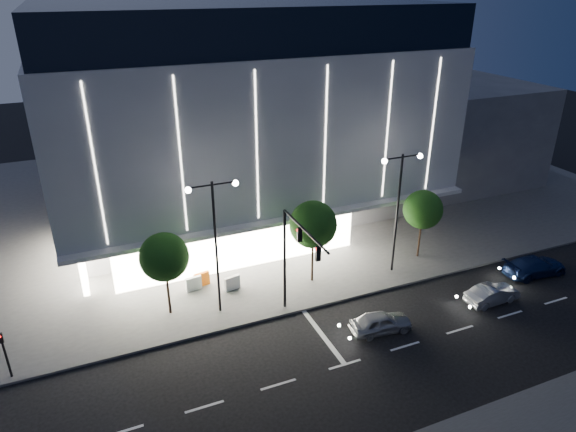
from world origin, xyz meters
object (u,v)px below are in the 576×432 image
(street_lamp_west, at_px, (215,229))
(barrier_b, at_px, (194,284))
(tree_left, at_px, (165,259))
(street_lamp_east, at_px, (399,197))
(tree_mid, at_px, (313,227))
(ped_signal_far, at_px, (4,351))
(barrier_d, at_px, (232,283))
(barrier_c, at_px, (202,279))
(car_third, at_px, (535,266))
(traffic_mast, at_px, (294,250))
(car_second, at_px, (492,294))
(car_lead, at_px, (381,322))
(tree_right, at_px, (423,211))

(street_lamp_west, relative_size, barrier_b, 8.18)
(tree_left, height_order, barrier_b, tree_left)
(street_lamp_east, xyz_separation_m, tree_mid, (-5.97, 1.02, -1.62))
(ped_signal_far, xyz_separation_m, barrier_d, (13.48, 3.57, -1.24))
(barrier_c, bearing_deg, street_lamp_west, -94.73)
(tree_left, distance_m, barrier_d, 5.69)
(tree_left, distance_m, barrier_b, 4.41)
(barrier_d, bearing_deg, car_third, -28.89)
(tree_left, relative_size, barrier_c, 5.20)
(street_lamp_west, distance_m, barrier_d, 5.89)
(car_third, bearing_deg, barrier_b, 76.38)
(traffic_mast, height_order, car_second, traffic_mast)
(tree_left, bearing_deg, traffic_mast, -27.84)
(barrier_c, bearing_deg, car_second, -38.65)
(street_lamp_east, bearing_deg, street_lamp_west, 180.00)
(car_lead, bearing_deg, barrier_d, 47.64)
(ped_signal_far, distance_m, car_third, 34.40)
(traffic_mast, height_order, street_lamp_west, street_lamp_west)
(tree_mid, bearing_deg, barrier_d, 169.26)
(tree_right, bearing_deg, barrier_c, 171.91)
(street_lamp_east, xyz_separation_m, tree_left, (-15.97, 1.02, -1.92))
(car_lead, distance_m, barrier_b, 12.83)
(traffic_mast, relative_size, street_lamp_west, 0.79)
(street_lamp_west, relative_size, ped_signal_far, 3.00)
(tree_right, xyz_separation_m, barrier_c, (-16.35, 2.33, -3.23))
(barrier_d, bearing_deg, barrier_c, 133.15)
(traffic_mast, relative_size, barrier_c, 6.43)
(ped_signal_far, relative_size, car_third, 0.63)
(traffic_mast, distance_m, tree_left, 7.95)
(ped_signal_far, xyz_separation_m, car_third, (34.26, -2.86, -1.19))
(car_lead, xyz_separation_m, barrier_d, (-6.94, 7.78, -0.01))
(street_lamp_west, height_order, barrier_c, street_lamp_west)
(car_second, height_order, barrier_c, car_second)
(ped_signal_far, distance_m, car_second, 29.25)
(ped_signal_far, xyz_separation_m, tree_mid, (19.03, 2.52, 2.45))
(tree_right, bearing_deg, car_lead, -138.52)
(car_second, bearing_deg, barrier_c, 59.87)
(car_second, relative_size, barrier_b, 3.49)
(street_lamp_west, distance_m, ped_signal_far, 12.76)
(ped_signal_far, xyz_separation_m, car_lead, (20.42, -4.20, -1.23))
(traffic_mast, bearing_deg, barrier_b, 131.23)
(traffic_mast, distance_m, barrier_c, 8.60)
(street_lamp_east, height_order, tree_mid, street_lamp_east)
(tree_right, bearing_deg, car_second, -82.96)
(ped_signal_far, bearing_deg, traffic_mast, -4.15)
(tree_left, bearing_deg, tree_mid, 0.00)
(tree_mid, distance_m, tree_right, 9.01)
(tree_right, distance_m, barrier_c, 16.83)
(tree_left, bearing_deg, street_lamp_west, -18.94)
(traffic_mast, bearing_deg, car_second, -14.21)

